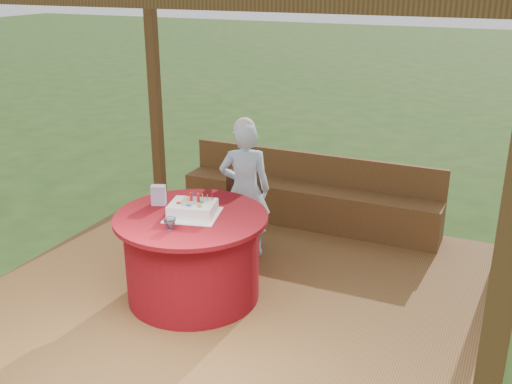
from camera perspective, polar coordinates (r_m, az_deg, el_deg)
ground at (r=5.65m, az=-1.06°, el=-10.37°), size 60.00×60.00×0.00m
deck at (r=5.62m, az=-1.07°, el=-9.84°), size 4.50×4.00×0.12m
pergola at (r=4.88m, az=-1.25°, el=14.72°), size 4.50×4.00×2.72m
bench at (r=6.92m, az=5.03°, el=-0.92°), size 3.00×0.42×0.80m
table at (r=5.34m, az=-6.06°, el=-6.07°), size 1.33×1.33×0.79m
chair at (r=6.21m, az=-1.15°, el=-1.54°), size 0.49×0.49×0.83m
elderly_woman at (r=5.99m, az=-1.06°, el=0.40°), size 0.60×0.52×1.44m
birthday_cake at (r=5.16m, az=-6.05°, el=-1.62°), size 0.53×0.53×0.19m
gift_bag at (r=5.43m, az=-9.26°, el=-0.29°), size 0.15×0.12×0.18m
drinking_glass at (r=4.91m, az=-8.21°, el=-3.02°), size 0.12×0.12×0.10m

